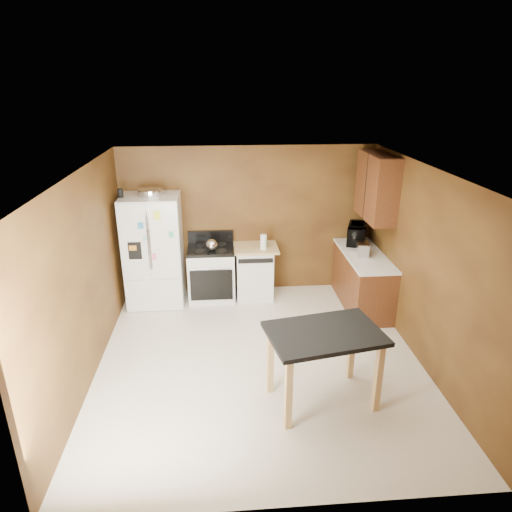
{
  "coord_description": "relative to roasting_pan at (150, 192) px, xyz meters",
  "views": [
    {
      "loc": [
        -0.46,
        -5.13,
        3.48
      ],
      "look_at": [
        0.02,
        0.85,
        1.15
      ],
      "focal_mm": 32.0,
      "sensor_mm": 36.0,
      "label": 1
    }
  ],
  "objects": [
    {
      "name": "paper_towel",
      "position": [
        1.76,
        -0.09,
        -0.84
      ],
      "size": [
        0.13,
        0.13,
        0.24
      ],
      "primitive_type": "cylinder",
      "rotation": [
        0.0,
        0.0,
        0.32
      ],
      "color": "white",
      "rests_on": "dishwasher"
    },
    {
      "name": "ceiling",
      "position": [
        1.54,
        -1.91,
        0.65
      ],
      "size": [
        4.5,
        4.5,
        0.0
      ],
      "primitive_type": "plane",
      "rotation": [
        3.14,
        0.0,
        0.0
      ],
      "color": "white",
      "rests_on": "ground"
    },
    {
      "name": "wall_left",
      "position": [
        -0.56,
        -1.91,
        -0.6
      ],
      "size": [
        0.0,
        4.5,
        4.5
      ],
      "primitive_type": "plane",
      "rotation": [
        1.57,
        0.0,
        1.57
      ],
      "color": "brown",
      "rests_on": "ground"
    },
    {
      "name": "gas_range",
      "position": [
        0.9,
        0.01,
        -1.39
      ],
      "size": [
        0.76,
        0.68,
        1.1
      ],
      "color": "white",
      "rests_on": "ground"
    },
    {
      "name": "dishwasher",
      "position": [
        1.62,
        0.04,
        -1.4
      ],
      "size": [
        0.78,
        0.63,
        0.89
      ],
      "color": "white",
      "rests_on": "ground"
    },
    {
      "name": "wall_front",
      "position": [
        1.54,
        -4.16,
        -0.6
      ],
      "size": [
        4.2,
        0.0,
        4.2
      ],
      "primitive_type": "plane",
      "rotation": [
        -1.57,
        0.0,
        0.0
      ],
      "color": "brown",
      "rests_on": "ground"
    },
    {
      "name": "island",
      "position": [
        2.17,
        -2.78,
        -1.08
      ],
      "size": [
        1.36,
        1.04,
        0.91
      ],
      "color": "black",
      "rests_on": "ground"
    },
    {
      "name": "roasting_pan",
      "position": [
        0.0,
        0.0,
        0.0
      ],
      "size": [
        0.39,
        0.39,
        0.1
      ],
      "primitive_type": "cylinder",
      "color": "silver",
      "rests_on": "refrigerator"
    },
    {
      "name": "green_canister",
      "position": [
        1.8,
        0.09,
        -0.91
      ],
      "size": [
        0.1,
        0.1,
        0.1
      ],
      "primitive_type": "cylinder",
      "rotation": [
        0.0,
        0.0,
        0.17
      ],
      "color": "#3B9959",
      "rests_on": "dishwasher"
    },
    {
      "name": "floor",
      "position": [
        1.54,
        -1.91,
        -1.85
      ],
      "size": [
        4.5,
        4.5,
        0.0
      ],
      "primitive_type": "plane",
      "color": "silver",
      "rests_on": "ground"
    },
    {
      "name": "refrigerator",
      "position": [
        -0.01,
        -0.05,
        -0.95
      ],
      "size": [
        0.9,
        0.8,
        1.8
      ],
      "color": "white",
      "rests_on": "ground"
    },
    {
      "name": "wall_right",
      "position": [
        3.64,
        -1.91,
        -0.6
      ],
      "size": [
        0.0,
        4.5,
        4.5
      ],
      "primitive_type": "plane",
      "rotation": [
        1.57,
        0.0,
        -1.57
      ],
      "color": "brown",
      "rests_on": "ground"
    },
    {
      "name": "microwave",
      "position": [
        3.35,
        0.06,
        -0.8
      ],
      "size": [
        0.53,
        0.63,
        0.3
      ],
      "primitive_type": "imported",
      "rotation": [
        0.0,
        0.0,
        1.21
      ],
      "color": "black",
      "rests_on": "right_cabinets"
    },
    {
      "name": "wall_back",
      "position": [
        1.54,
        0.34,
        -0.6
      ],
      "size": [
        4.2,
        0.0,
        4.2
      ],
      "primitive_type": "plane",
      "rotation": [
        1.57,
        0.0,
        0.0
      ],
      "color": "brown",
      "rests_on": "ground"
    },
    {
      "name": "right_cabinets",
      "position": [
        3.37,
        -0.43,
        -0.94
      ],
      "size": [
        0.63,
        1.58,
        2.45
      ],
      "color": "brown",
      "rests_on": "ground"
    },
    {
      "name": "kettle",
      "position": [
        0.92,
        -0.12,
        -0.85
      ],
      "size": [
        0.19,
        0.19,
        0.19
      ],
      "primitive_type": "sphere",
      "color": "silver",
      "rests_on": "gas_range"
    },
    {
      "name": "pen_cup",
      "position": [
        -0.44,
        -0.1,
        0.02
      ],
      "size": [
        0.09,
        0.09,
        0.13
      ],
      "primitive_type": "cylinder",
      "color": "black",
      "rests_on": "refrigerator"
    },
    {
      "name": "toaster",
      "position": [
        3.27,
        -0.51,
        -0.84
      ],
      "size": [
        0.22,
        0.31,
        0.21
      ],
      "primitive_type": "cube",
      "rotation": [
        0.0,
        0.0,
        -0.16
      ],
      "color": "silver",
      "rests_on": "right_cabinets"
    }
  ]
}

